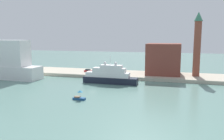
% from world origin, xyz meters
% --- Properties ---
extents(ground, '(400.00, 400.00, 0.00)m').
position_xyz_m(ground, '(0.00, 0.00, 0.00)').
color(ground, slate).
extents(quay_dock, '(110.00, 20.28, 1.46)m').
position_xyz_m(quay_dock, '(0.00, 26.14, 0.73)').
color(quay_dock, '#B7AD99').
rests_on(quay_dock, ground).
extents(large_yacht, '(22.53, 4.37, 11.44)m').
position_xyz_m(large_yacht, '(4.69, 6.86, 3.10)').
color(large_yacht, black).
rests_on(large_yacht, ground).
extents(small_motorboat, '(3.87, 1.75, 3.02)m').
position_xyz_m(small_motorboat, '(3.02, -19.74, 1.12)').
color(small_motorboat, navy).
rests_on(small_motorboat, ground).
extents(harbor_building, '(15.44, 15.41, 14.42)m').
position_xyz_m(harbor_building, '(24.95, 28.45, 8.67)').
color(harbor_building, brown).
rests_on(harbor_building, quay_dock).
extents(bell_tower, '(3.74, 3.74, 28.37)m').
position_xyz_m(bell_tower, '(39.40, 26.94, 16.73)').
color(bell_tower, brown).
rests_on(bell_tower, quay_dock).
extents(parked_car, '(4.00, 1.69, 1.45)m').
position_xyz_m(parked_car, '(-12.00, 24.85, 2.07)').
color(parked_car, '#B21E1E').
rests_on(parked_car, quay_dock).
extents(person_figure, '(0.36, 0.36, 1.82)m').
position_xyz_m(person_figure, '(-6.10, 20.35, 2.30)').
color(person_figure, '#4C4C4C').
rests_on(person_figure, quay_dock).
extents(mooring_bollard, '(0.38, 0.38, 0.75)m').
position_xyz_m(mooring_bollard, '(3.51, 17.15, 1.83)').
color(mooring_bollard, black).
rests_on(mooring_bollard, quay_dock).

